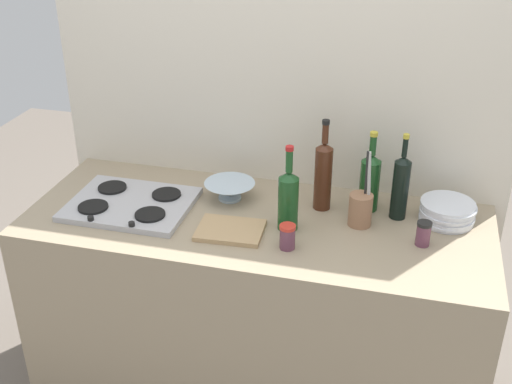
# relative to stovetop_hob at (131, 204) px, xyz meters

# --- Properties ---
(counter_block) EXTENTS (1.80, 0.70, 0.90)m
(counter_block) POSITION_rel_stovetop_hob_xyz_m (0.51, 0.03, -0.46)
(counter_block) COLOR tan
(counter_block) RESTS_ON ground
(backsplash_panel) EXTENTS (1.90, 0.06, 2.27)m
(backsplash_panel) POSITION_rel_stovetop_hob_xyz_m (0.51, 0.41, 0.22)
(backsplash_panel) COLOR beige
(backsplash_panel) RESTS_ON ground
(stovetop_hob) EXTENTS (0.48, 0.38, 0.04)m
(stovetop_hob) POSITION_rel_stovetop_hob_xyz_m (0.00, 0.00, 0.00)
(stovetop_hob) COLOR #B2B2B7
(stovetop_hob) RESTS_ON counter_block
(plate_stack) EXTENTS (0.21, 0.21, 0.08)m
(plate_stack) POSITION_rel_stovetop_hob_xyz_m (1.22, 0.20, 0.03)
(plate_stack) COLOR white
(plate_stack) RESTS_ON counter_block
(wine_bottle_leftmost) EXTENTS (0.08, 0.08, 0.33)m
(wine_bottle_leftmost) POSITION_rel_stovetop_hob_xyz_m (0.92, 0.23, 0.11)
(wine_bottle_leftmost) COLOR #19471E
(wine_bottle_leftmost) RESTS_ON counter_block
(wine_bottle_mid_left) EXTENTS (0.06, 0.06, 0.35)m
(wine_bottle_mid_left) POSITION_rel_stovetop_hob_xyz_m (1.03, 0.19, 0.12)
(wine_bottle_mid_left) COLOR black
(wine_bottle_mid_left) RESTS_ON counter_block
(wine_bottle_mid_right) EXTENTS (0.07, 0.07, 0.37)m
(wine_bottle_mid_right) POSITION_rel_stovetop_hob_xyz_m (0.74, 0.19, 0.13)
(wine_bottle_mid_right) COLOR #472314
(wine_bottle_mid_right) RESTS_ON counter_block
(wine_bottle_rightmost) EXTENTS (0.08, 0.08, 0.34)m
(wine_bottle_rightmost) POSITION_rel_stovetop_hob_xyz_m (0.64, -0.00, 0.11)
(wine_bottle_rightmost) COLOR #19471E
(wine_bottle_rightmost) RESTS_ON counter_block
(mixing_bowl) EXTENTS (0.21, 0.21, 0.07)m
(mixing_bowl) POSITION_rel_stovetop_hob_xyz_m (0.36, 0.17, 0.03)
(mixing_bowl) COLOR silver
(mixing_bowl) RESTS_ON counter_block
(utensil_crock) EXTENTS (0.09, 0.09, 0.30)m
(utensil_crock) POSITION_rel_stovetop_hob_xyz_m (0.90, 0.09, 0.06)
(utensil_crock) COLOR #996B4C
(utensil_crock) RESTS_ON counter_block
(condiment_jar_front) EXTENTS (0.05, 0.05, 0.09)m
(condiment_jar_front) POSITION_rel_stovetop_hob_xyz_m (1.13, 0.01, 0.03)
(condiment_jar_front) COLOR #66384C
(condiment_jar_front) RESTS_ON counter_block
(condiment_jar_rear) EXTENTS (0.06, 0.06, 0.09)m
(condiment_jar_rear) POSITION_rel_stovetop_hob_xyz_m (0.67, -0.14, 0.03)
(condiment_jar_rear) COLOR #66384C
(condiment_jar_rear) RESTS_ON counter_block
(cutting_board) EXTENTS (0.25, 0.20, 0.02)m
(cutting_board) POSITION_rel_stovetop_hob_xyz_m (0.44, -0.09, -0.00)
(cutting_board) COLOR tan
(cutting_board) RESTS_ON counter_block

